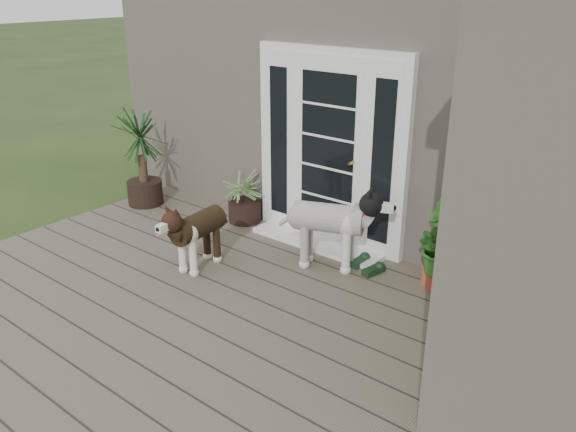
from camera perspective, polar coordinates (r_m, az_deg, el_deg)
The scene contains 14 objects.
deck at distance 5.18m, azimuth -8.67°, elevation -11.30°, with size 6.20×4.60×0.12m, color #6B5B4C.
house_main at distance 7.93m, azimuth 14.10°, elevation 11.79°, with size 7.40×4.00×3.10m, color #665E54.
door_unit at distance 6.35m, azimuth 4.12°, elevation 6.62°, with size 1.90×0.14×2.15m, color white.
door_step at distance 6.56m, azimuth 2.87°, elevation -2.60°, with size 1.60×0.40×0.05m, color white.
brindle_dog at distance 6.00m, azimuth -8.78°, elevation -2.03°, with size 0.35×0.82×0.68m, color #302111, non-canonical shape.
white_dog at distance 5.92m, azimuth 3.97°, elevation -1.52°, with size 0.41×0.96×0.80m, color silver, non-canonical shape.
spider_plant at distance 7.09m, azimuth -4.34°, elevation 2.19°, with size 0.67×0.67×0.71m, color #8FAB69, non-canonical shape.
yucca at distance 7.79m, azimuth -14.20°, elevation 5.55°, with size 0.87×0.87×1.26m, color black, non-canonical shape.
herb_a at distance 5.71m, azimuth 14.77°, elevation -4.10°, with size 0.50×0.50×0.64m, color #1A5B1C.
herb_b at distance 5.80m, azimuth 14.47°, elevation -3.54°, with size 0.43×0.43×0.65m, color #2B611B.
herb_c at distance 5.60m, azimuth 22.04°, elevation -6.46°, with size 0.31×0.31×0.49m, color #275919.
sapling at distance 4.53m, azimuth 21.66°, elevation -5.49°, with size 0.47×0.47×1.58m, color #2B621C, non-canonical shape.
clog_left at distance 6.14m, azimuth 7.13°, elevation -4.39°, with size 0.14×0.30×0.09m, color #14321A, non-canonical shape.
clog_right at distance 5.98m, azimuth 8.43°, elevation -5.26°, with size 0.14×0.29×0.09m, color black, non-canonical shape.
Camera 1 is at (3.26, -2.45, 2.90)m, focal length 36.09 mm.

